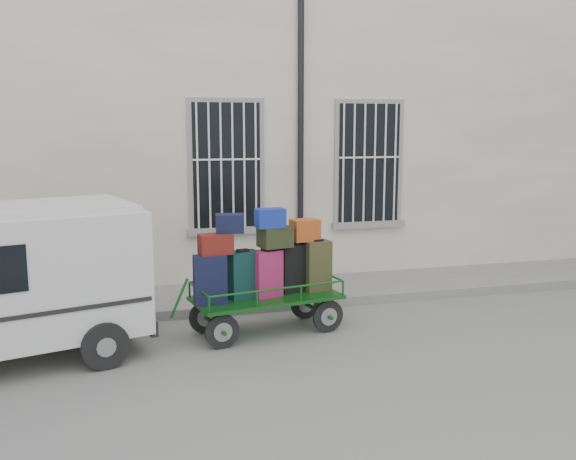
# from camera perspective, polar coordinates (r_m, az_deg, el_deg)

# --- Properties ---
(ground) EXTENTS (80.00, 80.00, 0.00)m
(ground) POSITION_cam_1_polar(r_m,az_deg,el_deg) (9.10, 0.57, -9.70)
(ground) COLOR slate
(ground) RESTS_ON ground
(building) EXTENTS (24.00, 5.15, 6.00)m
(building) POSITION_cam_1_polar(r_m,az_deg,el_deg) (13.97, -5.71, 9.46)
(building) COLOR #BDB3A2
(building) RESTS_ON ground
(sidewalk) EXTENTS (24.00, 1.70, 0.15)m
(sidewalk) POSITION_cam_1_polar(r_m,az_deg,el_deg) (11.12, -2.57, -5.74)
(sidewalk) COLOR slate
(sidewalk) RESTS_ON ground
(luggage_cart) EXTENTS (2.52, 1.30, 1.81)m
(luggage_cart) POSITION_cam_1_polar(r_m,az_deg,el_deg) (9.16, -1.93, -3.73)
(luggage_cart) COLOR black
(luggage_cart) RESTS_ON ground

